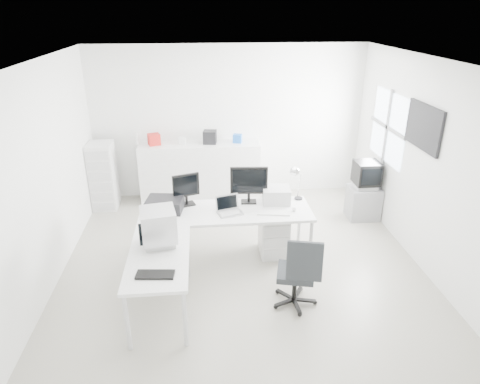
{
  "coord_description": "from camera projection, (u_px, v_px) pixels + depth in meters",
  "views": [
    {
      "loc": [
        -0.51,
        -5.25,
        3.4
      ],
      "look_at": [
        0.0,
        0.2,
        1.0
      ],
      "focal_mm": 32.0,
      "sensor_mm": 36.0,
      "label": 1
    }
  ],
  "objects": [
    {
      "name": "floor",
      "position": [
        241.0,
        261.0,
        6.19
      ],
      "size": [
        5.0,
        5.0,
        0.01
      ],
      "primitive_type": "cube",
      "color": "beige",
      "rests_on": "ground"
    },
    {
      "name": "ceiling",
      "position": [
        242.0,
        60.0,
        5.07
      ],
      "size": [
        5.0,
        5.0,
        0.01
      ],
      "primitive_type": "cube",
      "color": "white",
      "rests_on": "back_wall"
    },
    {
      "name": "back_wall",
      "position": [
        228.0,
        123.0,
        7.91
      ],
      "size": [
        5.0,
        0.02,
        2.8
      ],
      "primitive_type": "cube",
      "color": "silver",
      "rests_on": "floor"
    },
    {
      "name": "left_wall",
      "position": [
        46.0,
        177.0,
        5.42
      ],
      "size": [
        0.02,
        5.0,
        2.8
      ],
      "primitive_type": "cube",
      "color": "silver",
      "rests_on": "floor"
    },
    {
      "name": "right_wall",
      "position": [
        423.0,
        164.0,
        5.85
      ],
      "size": [
        0.02,
        5.0,
        2.8
      ],
      "primitive_type": "cube",
      "color": "silver",
      "rests_on": "floor"
    },
    {
      "name": "window",
      "position": [
        388.0,
        127.0,
        6.86
      ],
      "size": [
        0.02,
        1.2,
        1.1
      ],
      "primitive_type": null,
      "color": "white",
      "rests_on": "right_wall"
    },
    {
      "name": "wall_picture",
      "position": [
        424.0,
        127.0,
        5.73
      ],
      "size": [
        0.04,
        0.9,
        0.6
      ],
      "primitive_type": null,
      "color": "black",
      "rests_on": "right_wall"
    },
    {
      "name": "main_desk",
      "position": [
        226.0,
        234.0,
        6.15
      ],
      "size": [
        2.4,
        0.8,
        0.75
      ],
      "primitive_type": null,
      "color": "silver",
      "rests_on": "floor"
    },
    {
      "name": "side_desk",
      "position": [
        161.0,
        283.0,
        5.07
      ],
      "size": [
        0.7,
        1.4,
        0.75
      ],
      "primitive_type": null,
      "color": "silver",
      "rests_on": "floor"
    },
    {
      "name": "drawer_pedestal",
      "position": [
        274.0,
        235.0,
        6.28
      ],
      "size": [
        0.4,
        0.5,
        0.6
      ],
      "primitive_type": "cube",
      "color": "silver",
      "rests_on": "floor"
    },
    {
      "name": "inkjet_printer",
      "position": [
        165.0,
        204.0,
        5.98
      ],
      "size": [
        0.55,
        0.45,
        0.18
      ],
      "primitive_type": "cube",
      "rotation": [
        0.0,
        0.0,
        -0.15
      ],
      "color": "black",
      "rests_on": "main_desk"
    },
    {
      "name": "lcd_monitor_small",
      "position": [
        186.0,
        189.0,
        6.08
      ],
      "size": [
        0.44,
        0.33,
        0.49
      ],
      "primitive_type": null,
      "rotation": [
        0.0,
        0.0,
        0.33
      ],
      "color": "black",
      "rests_on": "main_desk"
    },
    {
      "name": "lcd_monitor_large",
      "position": [
        249.0,
        185.0,
        6.14
      ],
      "size": [
        0.55,
        0.25,
        0.56
      ],
      "primitive_type": null,
      "rotation": [
        0.0,
        0.0,
        -0.07
      ],
      "color": "black",
      "rests_on": "main_desk"
    },
    {
      "name": "laptop",
      "position": [
        230.0,
        207.0,
        5.87
      ],
      "size": [
        0.38,
        0.38,
        0.2
      ],
      "primitive_type": null,
      "rotation": [
        0.0,
        0.0,
        0.29
      ],
      "color": "#B7B7BA",
      "rests_on": "main_desk"
    },
    {
      "name": "white_keyboard",
      "position": [
        273.0,
        213.0,
        5.91
      ],
      "size": [
        0.47,
        0.21,
        0.02
      ],
      "primitive_type": "cube",
      "rotation": [
        0.0,
        0.0,
        -0.16
      ],
      "color": "silver",
      "rests_on": "main_desk"
    },
    {
      "name": "white_mouse",
      "position": [
        294.0,
        209.0,
        5.98
      ],
      "size": [
        0.06,
        0.06,
        0.06
      ],
      "primitive_type": "sphere",
      "color": "silver",
      "rests_on": "main_desk"
    },
    {
      "name": "laser_printer",
      "position": [
        276.0,
        195.0,
        6.22
      ],
      "size": [
        0.42,
        0.36,
        0.22
      ],
      "primitive_type": "cube",
      "rotation": [
        0.0,
        0.0,
        -0.08
      ],
      "color": "#B5B5B5",
      "rests_on": "main_desk"
    },
    {
      "name": "desk_lamp",
      "position": [
        299.0,
        185.0,
        6.27
      ],
      "size": [
        0.17,
        0.17,
        0.46
      ],
      "primitive_type": null,
      "rotation": [
        0.0,
        0.0,
        0.09
      ],
      "color": "silver",
      "rests_on": "main_desk"
    },
    {
      "name": "crt_monitor",
      "position": [
        159.0,
        228.0,
        5.06
      ],
      "size": [
        0.44,
        0.44,
        0.44
      ],
      "primitive_type": null,
      "rotation": [
        0.0,
        0.0,
        0.17
      ],
      "color": "#B7B7BA",
      "rests_on": "side_desk"
    },
    {
      "name": "black_keyboard",
      "position": [
        155.0,
        275.0,
        4.55
      ],
      "size": [
        0.42,
        0.2,
        0.03
      ],
      "primitive_type": "cube",
      "rotation": [
        0.0,
        0.0,
        -0.1
      ],
      "color": "black",
      "rests_on": "side_desk"
    },
    {
      "name": "office_chair",
      "position": [
        296.0,
        269.0,
        5.13
      ],
      "size": [
        0.68,
        0.68,
        0.97
      ],
      "primitive_type": null,
      "rotation": [
        0.0,
        0.0,
        -0.24
      ],
      "color": "#25282A",
      "rests_on": "floor"
    },
    {
      "name": "tv_cabinet",
      "position": [
        363.0,
        203.0,
        7.35
      ],
      "size": [
        0.52,
        0.42,
        0.56
      ],
      "primitive_type": "cube",
      "color": "gray",
      "rests_on": "floor"
    },
    {
      "name": "crt_tv",
      "position": [
        367.0,
        175.0,
        7.14
      ],
      "size": [
        0.5,
        0.48,
        0.45
      ],
      "primitive_type": null,
      "color": "black",
      "rests_on": "tv_cabinet"
    },
    {
      "name": "sideboard",
      "position": [
        200.0,
        172.0,
        7.97
      ],
      "size": [
        2.19,
        0.55,
        1.09
      ],
      "primitive_type": "cube",
      "color": "silver",
      "rests_on": "floor"
    },
    {
      "name": "clutter_box_a",
      "position": [
        154.0,
        139.0,
        7.64
      ],
      "size": [
        0.25,
        0.24,
        0.2
      ],
      "primitive_type": "cube",
      "rotation": [
        0.0,
        0.0,
        0.34
      ],
      "color": "red",
      "rests_on": "sideboard"
    },
    {
      "name": "clutter_box_b",
      "position": [
        182.0,
        141.0,
        7.7
      ],
      "size": [
        0.14,
        0.12,
        0.12
      ],
      "primitive_type": "cube",
      "rotation": [
        0.0,
        0.0,
        -0.15
      ],
      "color": "silver",
      "rests_on": "sideboard"
    },
    {
      "name": "clutter_box_c",
      "position": [
        210.0,
        137.0,
        7.72
      ],
      "size": [
        0.26,
        0.24,
        0.23
      ],
      "primitive_type": "cube",
      "rotation": [
        0.0,
        0.0,
        -0.14
      ],
      "color": "black",
      "rests_on": "sideboard"
    },
    {
      "name": "clutter_box_d",
      "position": [
        237.0,
        138.0,
        7.78
      ],
      "size": [
        0.18,
        0.17,
        0.15
      ],
      "primitive_type": "cube",
      "rotation": [
        0.0,
        0.0,
        -0.28
      ],
      "color": "blue",
      "rests_on": "sideboard"
    },
    {
      "name": "clutter_bottle",
      "position": [
        137.0,
        139.0,
        7.65
      ],
      "size": [
        0.07,
        0.07,
        0.22
      ],
      "primitive_type": "cylinder",
      "color": "silver",
      "rests_on": "sideboard"
    },
    {
      "name": "filing_cabinet",
      "position": [
        103.0,
        176.0,
        7.62
      ],
      "size": [
        0.42,
        0.5,
        1.21
      ],
      "primitive_type": "cube",
      "color": "silver",
      "rests_on": "floor"
    }
  ]
}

